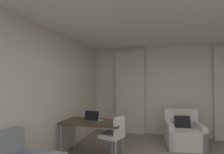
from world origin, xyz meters
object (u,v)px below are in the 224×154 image
Objects in this scene: armchair at (183,134)px; desk at (93,124)px; desk_chair at (114,141)px; laptop at (93,119)px.

armchair is 2.28m from desk.
armchair reaches higher than desk.
desk_chair reaches higher than armchair.
desk_chair is at bearing -16.61° from laptop.
armchair is at bearing 32.23° from laptop.
desk_chair is at bearing -136.33° from armchair.
laptop is (-1.89, -1.19, 0.50)m from armchair.
armchair is 1.09× the size of desk_chair.
laptop is (-0.49, 0.15, 0.39)m from desk_chair.
laptop is at bearing 163.39° from desk_chair.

